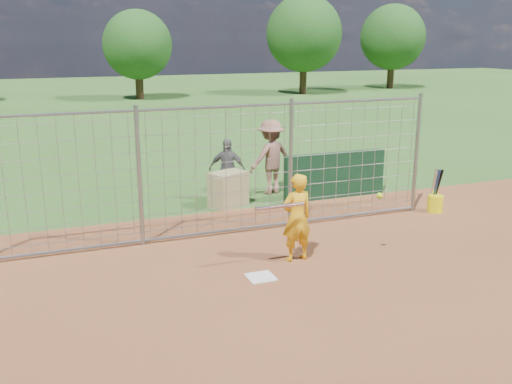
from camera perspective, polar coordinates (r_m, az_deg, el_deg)
name	(u,v)px	position (r m, az deg, el deg)	size (l,w,h in m)	color
ground	(256,273)	(9.45, 0.04, -8.11)	(100.00, 100.00, 0.00)	#2D591E
infield_dirt	(349,368)	(7.05, 9.25, -17.02)	(18.00, 18.00, 0.00)	brown
home_plate	(261,277)	(9.28, 0.49, -8.51)	(0.43, 0.43, 0.02)	silver
dugout_wall	(335,175)	(13.77, 7.88, 1.67)	(2.60, 0.20, 1.10)	#11381E
batter	(297,218)	(9.75, 4.10, -2.58)	(0.56, 0.37, 1.54)	gold
bystander_b	(227,170)	(13.37, -2.92, 2.24)	(0.87, 0.36, 1.49)	#525357
bystander_c	(271,157)	(13.95, 1.51, 3.52)	(1.18, 0.68, 1.83)	#8B5B4C
equipment_bin	(228,189)	(12.98, -2.80, 0.27)	(0.80, 0.55, 0.80)	tan
equipment_in_play	(305,204)	(9.40, 4.91, -1.17)	(2.29, 0.22, 0.12)	silver
bucket_with_bats	(435,201)	(13.19, 17.49, -0.88)	(0.34, 0.36, 0.97)	#F4EB0C
backstop_fence	(219,172)	(10.86, -3.76, 1.96)	(9.08, 0.08, 2.60)	gray
tree_line	(139,38)	(36.76, -11.65, 14.88)	(44.66, 6.72, 6.48)	#3F2B19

